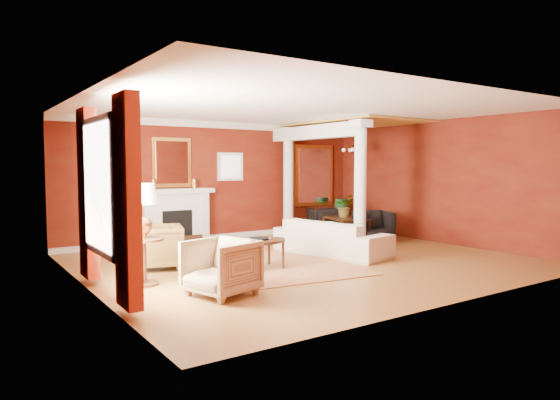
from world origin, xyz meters
TOP-DOWN VIEW (x-y plane):
  - ground at (0.00, 0.00)m, footprint 8.00×8.00m
  - room_shell at (0.00, 0.00)m, footprint 8.04×7.04m
  - fireplace at (-1.30, 3.32)m, footprint 1.85×0.42m
  - overmantel_mirror at (-1.30, 3.45)m, footprint 0.95×0.07m
  - flank_window_left at (-2.85, 3.46)m, footprint 0.70×0.07m
  - flank_window_right at (0.25, 3.46)m, footprint 0.70×0.07m
  - left_window at (-3.89, -0.60)m, footprint 0.21×2.55m
  - column_front at (1.70, 0.30)m, footprint 0.36×0.36m
  - column_back at (1.70, 3.00)m, footprint 0.36×0.36m
  - header_beam at (1.70, 1.90)m, footprint 0.30×3.20m
  - amber_ceiling at (2.85, 1.75)m, footprint 2.30×3.40m
  - dining_mirror at (2.90, 3.45)m, footprint 1.30×0.07m
  - chandelier at (2.90, 1.80)m, footprint 0.60×0.62m
  - crown_trim at (0.00, 3.46)m, footprint 8.00×0.08m
  - base_trim at (0.00, 3.46)m, footprint 8.00×0.08m
  - rug at (-0.79, 0.25)m, footprint 3.21×3.99m
  - sofa at (0.84, 0.21)m, footprint 1.23×2.53m
  - armchair_leopard at (-2.62, 0.87)m, footprint 0.99×1.03m
  - armchair_stripe at (-2.52, -1.39)m, footprint 1.00×1.04m
  - coffee_table at (-1.16, -0.19)m, footprint 1.04×1.04m
  - coffee_book at (-1.11, -0.18)m, footprint 0.17×0.06m
  - side_table at (-3.23, -0.19)m, footprint 0.62×0.62m
  - dining_table at (2.73, 1.87)m, footprint 0.96×1.57m
  - dining_chair_near at (2.79, 0.99)m, footprint 1.02×0.99m
  - dining_chair_far at (2.86, 3.00)m, footprint 0.91×0.88m
  - green_urn at (3.50, 3.00)m, footprint 0.38×0.38m
  - potted_plant at (2.69, 1.94)m, footprint 0.61×0.65m

SIDE VIEW (x-z plane):
  - ground at x=0.00m, z-range 0.00..0.00m
  - rug at x=-0.79m, z-range 0.00..0.01m
  - base_trim at x=0.00m, z-range 0.00..0.12m
  - green_urn at x=3.50m, z-range -0.10..0.81m
  - dining_chair_far at x=2.86m, z-range 0.00..0.74m
  - dining_chair_near at x=2.79m, z-range 0.00..0.82m
  - dining_table at x=2.73m, z-range 0.00..0.82m
  - armchair_leopard at x=-2.62m, z-range 0.00..0.86m
  - armchair_stripe at x=-2.52m, z-range 0.00..0.88m
  - sofa at x=0.84m, z-range 0.00..0.95m
  - coffee_table at x=-1.16m, z-range 0.22..0.74m
  - coffee_book at x=-1.11m, z-range 0.53..0.76m
  - fireplace at x=-1.30m, z-range 0.00..1.29m
  - potted_plant at x=2.69m, z-range 0.82..1.27m
  - side_table at x=-3.23m, z-range 0.28..1.84m
  - left_window at x=-3.89m, z-range 0.12..2.72m
  - column_front at x=1.70m, z-range 0.03..2.83m
  - column_back at x=1.70m, z-range 0.03..2.83m
  - dining_mirror at x=2.90m, z-range 0.70..2.40m
  - flank_window_left at x=-2.85m, z-range 1.45..2.15m
  - flank_window_right at x=0.25m, z-range 1.45..2.15m
  - overmantel_mirror at x=-1.30m, z-range 1.33..2.47m
  - room_shell at x=0.00m, z-range 0.56..3.48m
  - chandelier at x=2.90m, z-range 1.87..2.62m
  - header_beam at x=1.70m, z-range 2.46..2.78m
  - crown_trim at x=0.00m, z-range 2.74..2.90m
  - amber_ceiling at x=2.85m, z-range 2.85..2.89m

